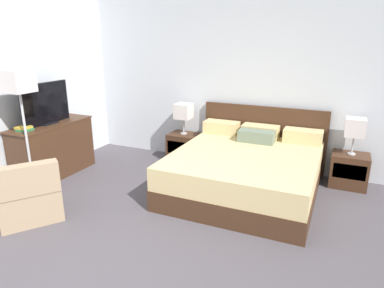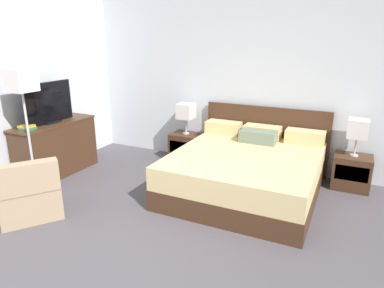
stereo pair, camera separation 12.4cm
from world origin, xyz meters
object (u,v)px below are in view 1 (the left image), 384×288
object	(u,v)px
book_red_cover	(25,130)
book_blue_cover	(24,127)
table_lamp_left	(184,111)
floor_lamp	(19,91)
nightstand_right	(349,170)
nightstand_left	(184,147)
tv	(46,104)
armchair_by_window	(28,196)
dresser	(53,149)
bed	(246,170)
table_lamp_right	(355,128)

from	to	relation	value
book_red_cover	book_blue_cover	world-z (taller)	book_blue_cover
table_lamp_left	book_red_cover	bearing A→B (deg)	-129.56
floor_lamp	book_red_cover	bearing A→B (deg)	142.29
book_blue_cover	nightstand_right	bearing A→B (deg)	24.04
nightstand_left	tv	world-z (taller)	tv
book_red_cover	armchair_by_window	bearing A→B (deg)	-42.92
dresser	table_lamp_left	bearing A→B (deg)	42.01
bed	table_lamp_left	bearing A→B (deg)	150.06
bed	table_lamp_right	bearing A→B (deg)	29.94
nightstand_right	table_lamp_right	bearing A→B (deg)	90.00
bed	armchair_by_window	size ratio (longest dim) A/B	2.20
nightstand_left	armchair_by_window	world-z (taller)	armchair_by_window
table_lamp_right	book_blue_cover	bearing A→B (deg)	-155.95
dresser	book_blue_cover	bearing A→B (deg)	-90.54
nightstand_left	nightstand_right	world-z (taller)	same
nightstand_left	nightstand_right	distance (m)	2.68
dresser	book_red_cover	world-z (taller)	book_red_cover
floor_lamp	bed	bearing A→B (deg)	26.01
nightstand_left	book_red_cover	bearing A→B (deg)	-129.58
nightstand_right	armchair_by_window	size ratio (longest dim) A/B	0.54
tv	armchair_by_window	world-z (taller)	tv
book_red_cover	table_lamp_right	bearing A→B (deg)	24.14
nightstand_right	armchair_by_window	world-z (taller)	armchair_by_window
nightstand_left	table_lamp_right	bearing A→B (deg)	0.03
table_lamp_left	book_blue_cover	bearing A→B (deg)	-129.86
table_lamp_right	book_red_cover	bearing A→B (deg)	-155.86
table_lamp_left	dresser	distance (m)	2.18
tv	armchair_by_window	bearing A→B (deg)	-56.27
nightstand_right	book_red_cover	world-z (taller)	book_red_cover
tv	dresser	bearing A→B (deg)	93.33
tv	bed	bearing A→B (deg)	13.51
nightstand_left	book_blue_cover	size ratio (longest dim) A/B	2.82
book_red_cover	book_blue_cover	distance (m)	0.04
book_red_cover	tv	bearing A→B (deg)	91.31
floor_lamp	table_lamp_right	bearing A→B (deg)	27.35
nightstand_left	floor_lamp	distance (m)	2.75
nightstand_left	book_blue_cover	distance (m)	2.56
table_lamp_left	book_blue_cover	world-z (taller)	table_lamp_left
bed	tv	world-z (taller)	tv
table_lamp_right	tv	bearing A→B (deg)	-160.93
book_blue_cover	floor_lamp	size ratio (longest dim) A/B	0.11
dresser	armchair_by_window	world-z (taller)	dresser
tv	table_lamp_left	bearing A→B (deg)	42.93
book_red_cover	nightstand_left	bearing A→B (deg)	50.42
nightstand_right	floor_lamp	size ratio (longest dim) A/B	0.30
dresser	floor_lamp	size ratio (longest dim) A/B	0.78
dresser	floor_lamp	world-z (taller)	floor_lamp
table_lamp_left	armchair_by_window	size ratio (longest dim) A/B	0.56
table_lamp_right	book_red_cover	size ratio (longest dim) A/B	2.96
book_blue_cover	armchair_by_window	xyz separation A→B (m)	(0.75, -0.68, -0.61)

